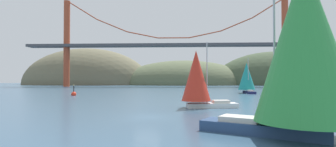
% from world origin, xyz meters
% --- Properties ---
extents(ground_plane, '(360.00, 360.00, 0.00)m').
position_xyz_m(ground_plane, '(0.00, 0.00, 0.00)').
color(ground_plane, '#385670').
extents(headland_left, '(79.31, 44.00, 44.56)m').
position_xyz_m(headland_left, '(-55.00, 135.00, 0.00)').
color(headland_left, '#6B664C').
rests_on(headland_left, ground_plane).
extents(headland_center, '(81.15, 44.00, 29.20)m').
position_xyz_m(headland_center, '(5.00, 135.00, 0.00)').
color(headland_center, '#5B6647').
rests_on(headland_center, ground_plane).
extents(headland_right, '(75.94, 44.00, 39.63)m').
position_xyz_m(headland_right, '(60.00, 135.00, 0.00)').
color(headland_right, '#425138').
rests_on(headland_right, ground_plane).
extents(suspension_bridge, '(135.96, 6.00, 40.32)m').
position_xyz_m(suspension_bridge, '(0.00, 95.00, 19.55)').
color(suspension_bridge, '#A34228').
rests_on(suspension_bridge, ground_plane).
extents(sailboat_teal_sail, '(4.63, 7.29, 8.94)m').
position_xyz_m(sailboat_teal_sail, '(20.30, 43.43, 4.18)').
color(sailboat_teal_sail, '#191E4C').
rests_on(sailboat_teal_sail, ground_plane).
extents(sailboat_red_spinnaker, '(4.81, 7.57, 8.37)m').
position_xyz_m(sailboat_red_spinnaker, '(29.79, 36.51, 4.10)').
color(sailboat_red_spinnaker, navy).
rests_on(sailboat_red_spinnaker, ground_plane).
extents(sailboat_green_sail, '(10.79, 8.54, 11.86)m').
position_xyz_m(sailboat_green_sail, '(11.08, -8.76, 6.03)').
color(sailboat_green_sail, navy).
rests_on(sailboat_green_sail, ground_plane).
extents(sailboat_scarlet_sail, '(7.52, 4.22, 8.49)m').
position_xyz_m(sailboat_scarlet_sail, '(5.47, 8.37, 3.83)').
color(sailboat_scarlet_sail, white).
rests_on(sailboat_scarlet_sail, ground_plane).
extents(channel_buoy, '(1.10, 1.10, 2.64)m').
position_xyz_m(channel_buoy, '(-20.36, 31.58, 0.37)').
color(channel_buoy, red).
rests_on(channel_buoy, ground_plane).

